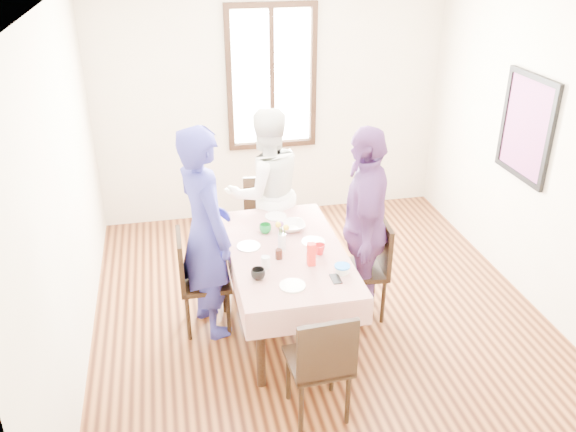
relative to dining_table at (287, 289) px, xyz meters
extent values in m
plane|color=black|center=(0.32, 0.08, -0.38)|extent=(4.50, 4.50, 0.00)
plane|color=beige|center=(0.32, 2.33, 0.98)|extent=(4.00, 0.00, 4.00)
plane|color=beige|center=(2.32, 0.08, 0.98)|extent=(0.00, 4.50, 4.50)
cube|color=black|center=(0.32, 2.31, 1.27)|extent=(1.02, 0.06, 1.62)
cube|color=white|center=(0.32, 2.32, 1.27)|extent=(0.90, 0.02, 1.50)
cube|color=red|center=(2.30, 0.38, 1.18)|extent=(0.04, 0.76, 0.96)
cube|color=black|center=(0.00, 0.00, 0.00)|extent=(0.82, 1.54, 0.75)
cube|color=#630400|center=(0.00, 0.00, 0.38)|extent=(0.94, 1.66, 0.01)
cube|color=black|center=(-0.68, 0.14, 0.08)|extent=(0.42, 0.42, 0.91)
cube|color=black|center=(0.68, 0.05, 0.08)|extent=(0.46, 0.46, 0.91)
cube|color=black|center=(0.00, 1.06, 0.08)|extent=(0.47, 0.47, 0.91)
cube|color=black|center=(0.00, -1.06, 0.08)|extent=(0.44, 0.44, 0.91)
imported|color=navy|center=(-0.67, 0.14, 0.55)|extent=(0.64, 0.78, 1.84)
imported|color=white|center=(0.00, 1.04, 0.47)|extent=(0.93, 0.79, 1.69)
imported|color=#5B336D|center=(0.67, 0.05, 0.51)|extent=(0.74, 1.13, 1.78)
imported|color=black|center=(-0.31, -0.40, 0.43)|extent=(0.15, 0.15, 0.09)
imported|color=red|center=(0.25, -0.12, 0.43)|extent=(0.11, 0.11, 0.09)
imported|color=#0C7226|center=(-0.12, 0.34, 0.43)|extent=(0.13, 0.13, 0.08)
imported|color=white|center=(0.12, 0.35, 0.42)|extent=(0.25, 0.25, 0.06)
cube|color=red|center=(0.14, -0.28, 0.48)|extent=(0.06, 0.06, 0.19)
cylinder|color=white|center=(0.35, -0.44, 0.41)|extent=(0.11, 0.11, 0.05)
cylinder|color=black|center=(-0.09, -0.13, 0.43)|extent=(0.06, 0.06, 0.08)
cylinder|color=silver|center=(-0.22, -0.25, 0.44)|extent=(0.07, 0.07, 0.10)
cube|color=black|center=(0.27, -0.53, 0.39)|extent=(0.07, 0.14, 0.01)
cylinder|color=silver|center=(-0.03, 0.02, 0.46)|extent=(0.07, 0.07, 0.14)
cylinder|color=white|center=(-0.30, 0.11, 0.39)|extent=(0.20, 0.20, 0.01)
cylinder|color=white|center=(0.25, 0.08, 0.39)|extent=(0.20, 0.20, 0.01)
cylinder|color=white|center=(0.03, 0.62, 0.39)|extent=(0.20, 0.20, 0.01)
cylinder|color=white|center=(-0.07, -0.55, 0.39)|extent=(0.20, 0.20, 0.01)
cylinder|color=blue|center=(0.35, -0.44, 0.45)|extent=(0.12, 0.12, 0.01)
camera|label=1|loc=(-0.90, -4.25, 2.84)|focal=37.30mm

